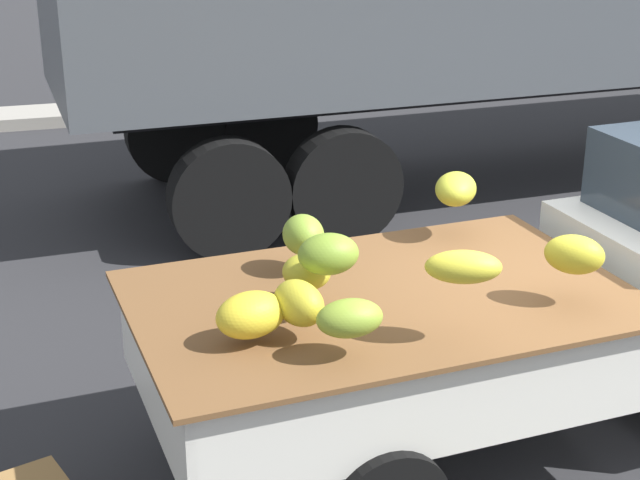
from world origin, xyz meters
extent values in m
plane|color=#28282B|center=(0.00, 0.00, 0.00)|extent=(220.00, 220.00, 0.00)
cube|color=gray|center=(0.00, 8.92, 0.08)|extent=(80.00, 0.80, 0.16)
cube|color=silver|center=(-1.41, 0.04, 0.58)|extent=(2.76, 1.84, 0.08)
cube|color=silver|center=(-1.48, 0.83, 0.84)|extent=(2.63, 0.26, 0.44)
cube|color=silver|center=(-1.35, -0.75, 0.84)|extent=(2.63, 0.26, 0.44)
cube|color=silver|center=(-0.12, 0.14, 0.84)|extent=(0.18, 1.63, 0.44)
cube|color=silver|center=(-2.70, -0.07, 0.84)|extent=(0.18, 1.63, 0.44)
cube|color=#B21914|center=(-1.48, 0.86, 0.80)|extent=(2.52, 0.22, 0.07)
cube|color=brown|center=(-1.41, 0.04, 1.07)|extent=(2.89, 1.97, 0.03)
ellipsoid|color=olive|center=(-1.81, -0.61, 1.30)|extent=(0.33, 0.22, 0.19)
ellipsoid|color=gold|center=(-2.23, -0.33, 1.24)|extent=(0.42, 0.34, 0.23)
ellipsoid|color=#ACAF2E|center=(-0.67, 0.76, 1.40)|extent=(0.40, 0.44, 0.20)
ellipsoid|color=gold|center=(-1.99, -0.34, 1.28)|extent=(0.31, 0.37, 0.23)
ellipsoid|color=gold|center=(-1.23, -0.60, 1.49)|extent=(0.42, 0.30, 0.16)
ellipsoid|color=gold|center=(-1.84, 0.03, 1.28)|extent=(0.33, 0.34, 0.19)
ellipsoid|color=olive|center=(-1.79, -0.19, 1.46)|extent=(0.33, 0.26, 0.21)
ellipsoid|color=gold|center=(-0.46, -0.35, 1.37)|extent=(0.38, 0.36, 0.21)
ellipsoid|color=olive|center=(-1.74, 0.47, 1.32)|extent=(0.24, 0.29, 0.23)
cylinder|color=black|center=(-1.79, 0.80, 0.32)|extent=(0.65, 0.25, 0.64)
cube|color=black|center=(3.01, 4.92, 1.10)|extent=(11.05, 0.99, 0.30)
cylinder|color=black|center=(-0.65, 5.92, 0.54)|extent=(1.09, 0.36, 1.08)
cylinder|color=black|center=(-0.52, 3.52, 0.54)|extent=(1.09, 0.36, 1.08)
cylinder|color=black|center=(-1.73, 5.86, 0.54)|extent=(1.09, 0.36, 1.08)
cylinder|color=black|center=(-1.60, 3.47, 0.54)|extent=(1.09, 0.36, 1.08)
camera|label=1|loc=(-3.12, -4.60, 3.33)|focal=54.80mm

